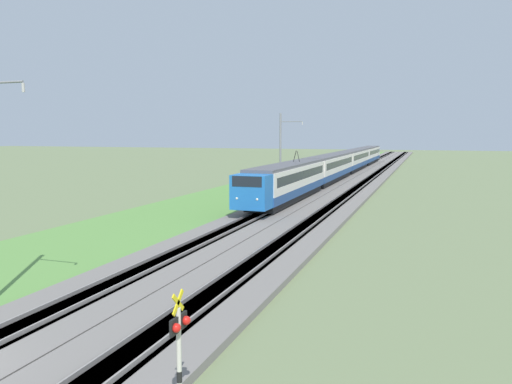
% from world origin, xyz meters
% --- Properties ---
extents(ballast_main, '(240.00, 4.40, 0.30)m').
position_xyz_m(ballast_main, '(50.00, 0.00, 0.15)').
color(ballast_main, slate).
rests_on(ballast_main, ground).
extents(ballast_adjacent, '(240.00, 4.40, 0.30)m').
position_xyz_m(ballast_adjacent, '(50.00, -4.47, 0.15)').
color(ballast_adjacent, slate).
rests_on(ballast_adjacent, ground).
extents(track_main, '(240.00, 1.57, 0.45)m').
position_xyz_m(track_main, '(50.00, 0.00, 0.16)').
color(track_main, '#4C4238').
rests_on(track_main, ground).
extents(track_adjacent, '(240.00, 1.57, 0.45)m').
position_xyz_m(track_adjacent, '(50.00, -4.47, 0.16)').
color(track_adjacent, '#4C4238').
rests_on(track_adjacent, ground).
extents(grass_verge, '(240.00, 9.44, 0.12)m').
position_xyz_m(grass_verge, '(50.00, 7.11, 0.06)').
color(grass_verge, '#5B8E42').
rests_on(grass_verge, ground).
extents(passenger_train, '(83.59, 2.85, 4.87)m').
position_xyz_m(passenger_train, '(66.80, 0.00, 2.27)').
color(passenger_train, blue).
rests_on(passenger_train, ground).
extents(crossing_signal_far, '(0.70, 0.23, 3.18)m').
position_xyz_m(crossing_signal_far, '(0.64, -7.38, 1.93)').
color(crossing_signal_far, beige).
rests_on(crossing_signal_far, ground).
extents(catenary_mast_mid, '(0.22, 2.56, 8.71)m').
position_xyz_m(catenary_mast_mid, '(43.41, 2.96, 4.50)').
color(catenary_mast_mid, slate).
rests_on(catenary_mast_mid, ground).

